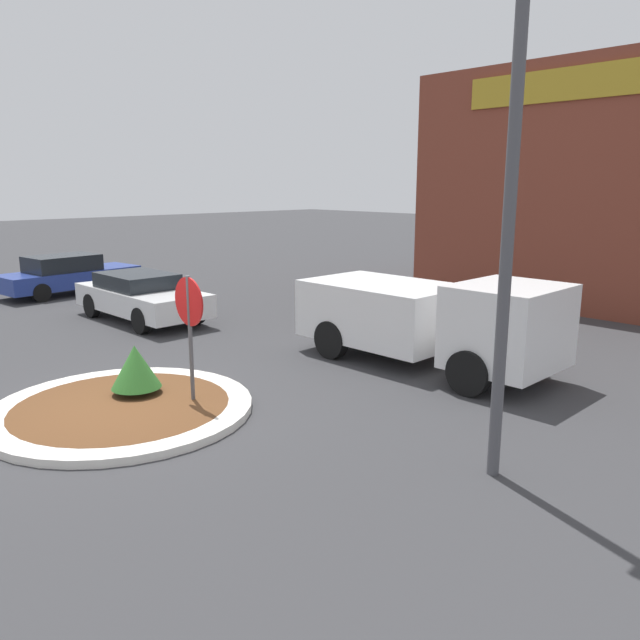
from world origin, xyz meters
TOP-DOWN VIEW (x-y plane):
  - ground_plane at (0.00, 0.00)m, footprint 120.00×120.00m
  - traffic_island at (0.00, 0.00)m, footprint 4.39×4.39m
  - stop_sign at (0.60, 1.03)m, footprint 0.84×0.07m
  - island_shrub at (-0.35, 0.47)m, footprint 0.88×0.88m
  - utility_truck at (1.85, 5.98)m, footprint 5.68×2.37m
  - parked_sedan_white at (-6.42, 3.79)m, footprint 4.61×1.94m
  - parked_sedan_blue at (-12.18, 4.05)m, footprint 2.24×4.85m
  - light_pole at (5.58, 2.53)m, footprint 0.70×0.30m

SIDE VIEW (x-z plane):
  - ground_plane at x=0.00m, z-range 0.00..0.00m
  - traffic_island at x=0.00m, z-range 0.00..0.13m
  - island_shrub at x=-0.35m, z-range 0.19..1.08m
  - parked_sedan_blue at x=-12.18m, z-range 0.00..1.37m
  - parked_sedan_white at x=-6.42m, z-range 0.03..1.36m
  - utility_truck at x=1.85m, z-range 0.07..2.02m
  - stop_sign at x=0.60m, z-range 0.46..2.76m
  - light_pole at x=5.58m, z-range 0.56..7.20m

